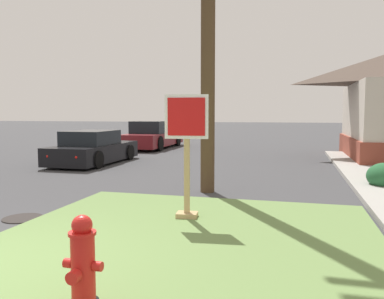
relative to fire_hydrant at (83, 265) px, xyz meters
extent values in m
cube|color=#668447|center=(0.35, 2.11, -0.46)|extent=(5.64, 5.81, 0.08)
cylinder|color=red|center=(0.00, 0.00, -0.03)|extent=(0.22, 0.22, 0.63)
cylinder|color=red|center=(0.00, 0.00, 0.30)|extent=(0.25, 0.25, 0.03)
sphere|color=red|center=(0.00, 0.00, 0.38)|extent=(0.19, 0.19, 0.19)
cube|color=red|center=(0.00, 0.00, 0.45)|extent=(0.04, 0.04, 0.04)
cylinder|color=red|center=(-0.15, 0.00, 0.00)|extent=(0.08, 0.09, 0.09)
cylinder|color=red|center=(0.15, 0.00, 0.00)|extent=(0.08, 0.09, 0.09)
cylinder|color=red|center=(0.00, -0.16, -0.05)|extent=(0.12, 0.09, 0.12)
cube|color=tan|center=(0.06, 3.36, 0.61)|extent=(0.10, 0.10, 2.07)
cube|color=tan|center=(0.06, 3.36, -0.38)|extent=(0.39, 0.32, 0.08)
cube|color=white|center=(0.07, 3.31, 1.33)|extent=(0.75, 0.09, 0.75)
cube|color=red|center=(0.07, 3.30, 1.33)|extent=(0.64, 0.08, 0.64)
cylinder|color=black|center=(-2.85, 2.79, -0.49)|extent=(0.70, 0.70, 0.02)
cube|color=black|center=(-5.52, 10.23, -0.09)|extent=(1.82, 4.27, 0.64)
cube|color=black|center=(-5.52, 10.02, 0.47)|extent=(1.55, 1.97, 0.56)
cylinder|color=black|center=(-6.36, 11.56, -0.19)|extent=(0.22, 0.62, 0.62)
cylinder|color=black|center=(-4.66, 11.55, -0.19)|extent=(0.22, 0.62, 0.62)
cylinder|color=black|center=(-6.37, 8.92, -0.19)|extent=(0.22, 0.62, 0.62)
cylinder|color=black|center=(-4.67, 8.91, -0.19)|extent=(0.22, 0.62, 0.62)
sphere|color=white|center=(-6.05, 12.32, -0.03)|extent=(0.14, 0.14, 0.14)
sphere|color=red|center=(-6.07, 8.14, -0.03)|extent=(0.12, 0.12, 0.12)
sphere|color=white|center=(-4.97, 12.31, -0.03)|extent=(0.14, 0.14, 0.14)
sphere|color=red|center=(-4.99, 8.14, -0.03)|extent=(0.12, 0.12, 0.12)
cube|color=maroon|center=(-5.62, 16.98, 0.00)|extent=(1.96, 5.45, 0.68)
cube|color=black|center=(-5.61, 16.22, 0.64)|extent=(1.68, 1.43, 0.68)
cube|color=maroon|center=(-4.74, 17.94, 0.56)|extent=(0.13, 2.28, 0.44)
cube|color=maroon|center=(-6.52, 17.91, 0.56)|extent=(0.13, 2.28, 0.44)
cube|color=maroon|center=(-5.66, 19.64, 0.56)|extent=(1.70, 0.12, 0.44)
cylinder|color=black|center=(-4.72, 15.36, -0.12)|extent=(0.27, 0.76, 0.76)
cylinder|color=black|center=(-6.48, 15.34, -0.12)|extent=(0.27, 0.76, 0.76)
cylinder|color=black|center=(-4.76, 18.62, -0.12)|extent=(0.27, 0.76, 0.76)
cylinder|color=black|center=(-6.52, 18.59, -0.12)|extent=(0.27, 0.76, 0.76)
camera|label=1|loc=(1.85, -3.10, 1.39)|focal=36.53mm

